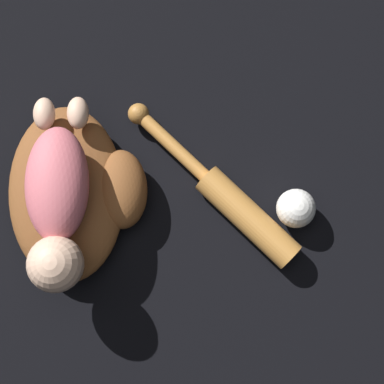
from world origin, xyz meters
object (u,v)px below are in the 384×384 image
baby_figure (57,203)px  baseball (296,208)px  baseball_bat (229,199)px  baseball_glove (76,192)px

baby_figure → baseball: 0.45m
baseball_bat → baseball: baseball is taller
baseball_glove → baseball: baseball_glove is taller
baby_figure → baseball_bat: bearing=68.6°
baseball_bat → baseball: bearing=55.9°
baseball_glove → baby_figure: (0.02, -0.03, 0.09)m
baby_figure → baseball: baby_figure is taller
baby_figure → baseball_bat: 0.33m
baby_figure → baseball: (0.19, 0.40, -0.09)m
baseball_glove → baseball: size_ratio=5.28×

